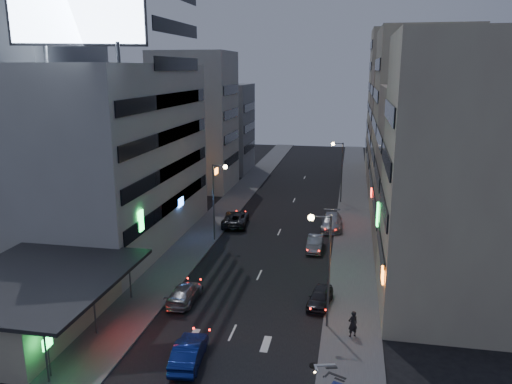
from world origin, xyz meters
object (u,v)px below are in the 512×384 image
(road_car_silver, at_px, (185,293))
(scooter_blue, at_px, (357,379))
(parked_car_left, at_px, (236,218))
(person, at_px, (353,324))
(parked_car_right_mid, at_px, (315,243))
(scooter_black_b, at_px, (348,370))
(scooter_silver_a, at_px, (333,384))
(scooter_silver_b, at_px, (336,355))
(parked_car_right_near, at_px, (320,297))
(road_car_blue, at_px, (189,352))
(parked_car_right_far, at_px, (332,222))

(road_car_silver, relative_size, scooter_blue, 2.29)
(parked_car_left, bearing_deg, person, 114.05)
(parked_car_right_mid, bearing_deg, scooter_black_b, -80.22)
(scooter_blue, bearing_deg, person, 20.86)
(parked_car_right_mid, height_order, person, person)
(parked_car_left, height_order, person, person)
(scooter_silver_a, height_order, scooter_silver_b, scooter_silver_b)
(scooter_silver_a, xyz_separation_m, scooter_silver_b, (0.06, 2.81, 0.09))
(parked_car_right_near, height_order, scooter_silver_a, parked_car_right_near)
(parked_car_right_near, relative_size, road_car_silver, 0.83)
(parked_car_right_mid, xyz_separation_m, scooter_silver_b, (2.76, -19.70, 0.03))
(scooter_silver_a, relative_size, scooter_blue, 0.81)
(scooter_silver_a, distance_m, scooter_black_b, 1.64)
(road_car_silver, height_order, scooter_silver_b, road_car_silver)
(parked_car_left, bearing_deg, parked_car_right_near, 114.33)
(parked_car_left, relative_size, scooter_silver_b, 2.99)
(parked_car_right_mid, distance_m, road_car_blue, 22.00)
(road_car_silver, xyz_separation_m, scooter_silver_a, (11.73, -9.27, -0.05))
(road_car_blue, distance_m, scooter_blue, 10.13)
(parked_car_right_far, xyz_separation_m, scooter_silver_b, (1.46, -26.85, -0.10))
(scooter_silver_b, bearing_deg, scooter_blue, -164.88)
(scooter_blue, bearing_deg, parked_car_right_near, 33.19)
(parked_car_right_mid, bearing_deg, scooter_silver_a, -82.80)
(scooter_blue, bearing_deg, road_car_silver, 74.25)
(parked_car_right_mid, height_order, scooter_blue, parked_car_right_mid)
(road_car_blue, bearing_deg, road_car_silver, -74.69)
(parked_car_right_near, bearing_deg, scooter_blue, -67.04)
(parked_car_right_near, xyz_separation_m, scooter_silver_a, (1.40, -10.59, -0.04))
(parked_car_right_near, relative_size, road_car_blue, 0.86)
(person, bearing_deg, parked_car_right_near, -91.07)
(parked_car_right_near, height_order, road_car_blue, road_car_blue)
(parked_car_right_near, bearing_deg, scooter_silver_a, -74.87)
(scooter_silver_a, xyz_separation_m, scooter_black_b, (0.80, 1.44, 0.02))
(person, height_order, scooter_black_b, person)
(scooter_silver_b, bearing_deg, scooter_silver_a, 163.76)
(person, bearing_deg, scooter_black_b, 56.56)
(scooter_silver_b, bearing_deg, road_car_silver, 46.31)
(road_car_blue, relative_size, scooter_silver_a, 2.72)
(parked_car_left, height_order, scooter_black_b, parked_car_left)
(scooter_silver_a, bearing_deg, parked_car_right_near, -11.87)
(scooter_blue, bearing_deg, parked_car_right_far, 23.25)
(person, bearing_deg, road_car_silver, -43.78)
(parked_car_right_mid, distance_m, scooter_silver_a, 22.67)
(person, xyz_separation_m, scooter_silver_a, (-1.05, -6.23, -0.41))
(parked_car_right_near, distance_m, scooter_black_b, 9.41)
(road_car_blue, relative_size, road_car_silver, 0.97)
(parked_car_right_near, relative_size, parked_car_right_mid, 0.93)
(road_car_blue, height_order, scooter_black_b, road_car_blue)
(parked_car_right_near, relative_size, parked_car_right_far, 0.70)
(parked_car_right_near, bearing_deg, road_car_silver, -165.11)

